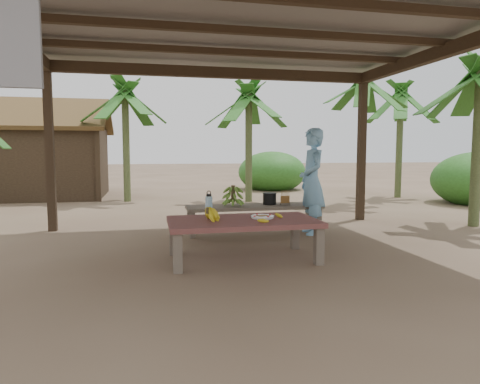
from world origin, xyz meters
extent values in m
plane|color=brown|center=(0.00, 0.00, 0.00)|extent=(80.00, 80.00, 0.00)
cube|color=black|center=(-2.80, 2.30, 1.35)|extent=(0.13, 0.13, 2.70)
cube|color=black|center=(2.80, 2.30, 1.35)|extent=(0.13, 0.13, 2.70)
cube|color=black|center=(0.00, 2.30, 2.70)|extent=(5.80, 0.14, 0.18)
cube|color=black|center=(2.80, 0.00, 2.70)|extent=(0.14, 4.80, 0.18)
cube|color=slate|center=(0.00, 0.00, 2.92)|extent=(6.60, 5.60, 0.06)
cube|color=slate|center=(-2.10, -2.30, 2.15)|extent=(0.45, 0.05, 0.85)
cube|color=brown|center=(-0.93, -0.65, 0.22)|extent=(0.10, 0.10, 0.44)
cube|color=brown|center=(0.71, -0.66, 0.22)|extent=(0.10, 0.10, 0.44)
cube|color=brown|center=(-0.93, 0.19, 0.22)|extent=(0.10, 0.10, 0.44)
cube|color=brown|center=(0.71, 0.18, 0.22)|extent=(0.10, 0.10, 0.44)
cube|color=maroon|center=(-0.11, -0.24, 0.47)|extent=(1.81, 1.01, 0.06)
cube|color=brown|center=(-0.58, 1.20, 0.20)|extent=(0.08, 0.08, 0.40)
cube|color=brown|center=(1.48, 1.20, 0.20)|extent=(0.08, 0.08, 0.40)
cube|color=brown|center=(-0.58, 1.66, 0.20)|extent=(0.08, 0.08, 0.40)
cube|color=brown|center=(1.48, 1.66, 0.20)|extent=(0.08, 0.08, 0.40)
cube|color=brown|center=(0.45, 1.43, 0.42)|extent=(2.20, 0.61, 0.05)
cylinder|color=white|center=(0.14, -0.21, 0.51)|extent=(0.27, 0.27, 0.01)
cylinder|color=white|center=(0.14, -0.21, 0.52)|extent=(0.29, 0.29, 0.02)
cube|color=brown|center=(0.14, -0.21, 0.53)|extent=(0.17, 0.14, 0.02)
ellipsoid|color=yellow|center=(0.07, -0.52, 0.52)|extent=(0.15, 0.06, 0.04)
ellipsoid|color=yellow|center=(0.37, -0.16, 0.52)|extent=(0.08, 0.17, 0.04)
cylinder|color=teal|center=(-0.48, 0.10, 0.63)|extent=(0.09, 0.09, 0.26)
cylinder|color=black|center=(-0.48, 0.10, 0.77)|extent=(0.06, 0.06, 0.03)
torus|color=black|center=(-0.48, 0.10, 0.80)|extent=(0.06, 0.01, 0.06)
cylinder|color=black|center=(0.73, 1.48, 0.54)|extent=(0.22, 0.22, 0.19)
imported|color=#78B6E3|center=(1.33, 1.15, 0.85)|extent=(0.45, 0.65, 1.70)
cube|color=black|center=(-4.50, 8.00, 1.00)|extent=(4.00, 3.00, 2.00)
cube|color=brown|center=(-4.50, 7.15, 2.35)|extent=(4.40, 1.73, 1.00)
cube|color=brown|center=(-4.50, 8.85, 2.35)|extent=(4.40, 1.73, 1.00)
cylinder|color=#596638|center=(4.01, 4.54, 1.54)|extent=(0.18, 0.18, 3.09)
cylinder|color=#596638|center=(1.37, 5.66, 1.40)|extent=(0.18, 0.18, 2.80)
cylinder|color=#596638|center=(-1.76, 6.36, 1.45)|extent=(0.18, 0.18, 2.89)
cylinder|color=#596638|center=(4.42, 1.19, 1.35)|extent=(0.18, 0.18, 2.71)
cylinder|color=#596638|center=(5.82, 5.76, 1.49)|extent=(0.18, 0.18, 2.98)
camera|label=1|loc=(-1.24, -5.26, 1.33)|focal=32.00mm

